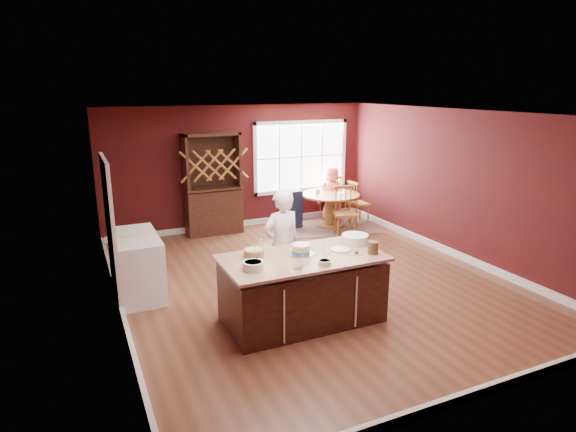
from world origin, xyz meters
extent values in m
plane|color=brown|center=(0.00, 0.00, 0.00)|extent=(7.00, 7.00, 0.00)
plane|color=white|center=(0.00, 0.00, 2.70)|extent=(7.00, 7.00, 0.00)
plane|color=#46100F|center=(0.00, 3.50, 1.35)|extent=(6.00, 0.00, 6.00)
plane|color=#46100F|center=(0.00, -3.50, 1.35)|extent=(6.00, 0.00, 6.00)
plane|color=#46100F|center=(-3.00, 0.00, 1.35)|extent=(0.00, 7.00, 7.00)
plane|color=#46100F|center=(3.00, 0.00, 1.35)|extent=(0.00, 7.00, 7.00)
cube|color=#432415|center=(-0.74, -1.20, 0.41)|extent=(2.06, 1.04, 0.83)
cube|color=#C5AF8E|center=(-0.74, -1.20, 0.90)|extent=(2.14, 1.12, 0.04)
cylinder|color=#964F29|center=(1.84, 2.64, 0.02)|extent=(0.61, 0.61, 0.04)
cylinder|color=#964F29|center=(1.84, 2.64, 0.35)|extent=(0.22, 0.22, 0.67)
cylinder|color=#964F29|center=(1.84, 2.64, 0.73)|extent=(1.31, 1.31, 0.04)
imported|color=white|center=(-0.71, -0.44, 0.84)|extent=(0.66, 0.47, 1.67)
cylinder|color=white|center=(-1.50, -1.36, 0.97)|extent=(0.26, 0.26, 0.10)
cylinder|color=#906243|center=(-1.33, -0.93, 0.97)|extent=(0.26, 0.26, 0.10)
cylinder|color=silver|center=(-0.98, -1.55, 0.95)|extent=(0.14, 0.14, 0.05)
cylinder|color=beige|center=(-0.63, -1.58, 0.95)|extent=(0.16, 0.16, 0.06)
cylinder|color=silver|center=(-0.39, -1.20, 0.99)|extent=(0.07, 0.07, 0.13)
cylinder|color=beige|center=(-0.15, -1.19, 0.93)|extent=(0.27, 0.27, 0.02)
cylinder|color=silver|center=(0.18, -1.02, 0.98)|extent=(0.38, 0.38, 0.13)
cylinder|color=brown|center=(0.16, -1.49, 1.01)|extent=(0.14, 0.14, 0.17)
cube|color=brown|center=(1.84, 2.64, 0.01)|extent=(2.39, 2.03, 0.01)
imported|color=#E6525F|center=(2.12, 3.09, 0.64)|extent=(0.63, 0.41, 1.28)
cylinder|color=beige|center=(2.10, 2.55, 0.76)|extent=(0.20, 0.20, 0.01)
imported|color=silver|center=(1.59, 2.79, 0.80)|extent=(0.15, 0.15, 0.09)
cube|color=#3B1A0E|center=(-0.70, 3.22, 1.08)|extent=(1.18, 0.49, 2.16)
cube|color=silver|center=(-2.64, 0.28, 0.47)|extent=(0.64, 0.62, 0.93)
cube|color=silver|center=(-2.64, 0.92, 0.47)|extent=(0.65, 0.63, 0.94)
camera|label=1|loc=(-3.40, -6.55, 3.09)|focal=30.00mm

